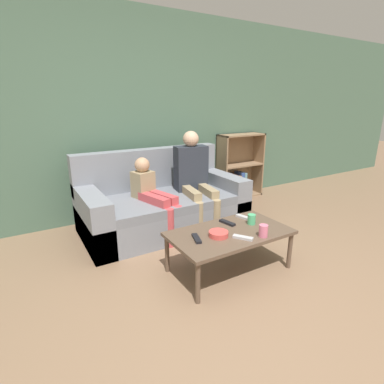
{
  "coord_description": "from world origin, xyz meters",
  "views": [
    {
      "loc": [
        -1.3,
        -1.3,
        1.5
      ],
      "look_at": [
        0.2,
        1.2,
        0.6
      ],
      "focal_mm": 28.0,
      "sensor_mm": 36.0,
      "label": 1
    }
  ],
  "objects_px": {
    "bookshelf": "(236,173)",
    "tv_remote_0": "(197,238)",
    "coffee_table": "(230,235)",
    "tv_remote_1": "(227,223)",
    "couch": "(163,204)",
    "cup_far": "(252,219)",
    "cup_near": "(263,231)",
    "person_adult": "(194,173)",
    "tv_remote_2": "(243,238)",
    "tv_remote_3": "(244,217)",
    "person_child": "(153,193)",
    "snack_bowl": "(218,234)"
  },
  "relations": [
    {
      "from": "snack_bowl",
      "to": "bookshelf",
      "type": "bearing_deg",
      "value": 47.37
    },
    {
      "from": "bookshelf",
      "to": "coffee_table",
      "type": "height_order",
      "value": "bookshelf"
    },
    {
      "from": "person_child",
      "to": "cup_far",
      "type": "relative_size",
      "value": 9.34
    },
    {
      "from": "tv_remote_1",
      "to": "tv_remote_3",
      "type": "relative_size",
      "value": 1.0
    },
    {
      "from": "bookshelf",
      "to": "tv_remote_3",
      "type": "bearing_deg",
      "value": -126.72
    },
    {
      "from": "cup_far",
      "to": "tv_remote_1",
      "type": "bearing_deg",
      "value": 147.79
    },
    {
      "from": "cup_near",
      "to": "snack_bowl",
      "type": "xyz_separation_m",
      "value": [
        -0.33,
        0.2,
        -0.03
      ]
    },
    {
      "from": "coffee_table",
      "to": "tv_remote_0",
      "type": "distance_m",
      "value": 0.34
    },
    {
      "from": "bookshelf",
      "to": "tv_remote_0",
      "type": "distance_m",
      "value": 2.47
    },
    {
      "from": "person_child",
      "to": "cup_far",
      "type": "xyz_separation_m",
      "value": [
        0.56,
        -1.0,
        -0.08
      ]
    },
    {
      "from": "person_adult",
      "to": "tv_remote_0",
      "type": "distance_m",
      "value": 1.29
    },
    {
      "from": "bookshelf",
      "to": "cup_near",
      "type": "bearing_deg",
      "value": -123.36
    },
    {
      "from": "tv_remote_0",
      "to": "cup_far",
      "type": "bearing_deg",
      "value": 19.15
    },
    {
      "from": "cup_far",
      "to": "tv_remote_2",
      "type": "distance_m",
      "value": 0.35
    },
    {
      "from": "person_adult",
      "to": "tv_remote_0",
      "type": "height_order",
      "value": "person_adult"
    },
    {
      "from": "cup_near",
      "to": "coffee_table",
      "type": "bearing_deg",
      "value": 128.7
    },
    {
      "from": "cup_far",
      "to": "snack_bowl",
      "type": "xyz_separation_m",
      "value": [
        -0.42,
        -0.06,
        -0.03
      ]
    },
    {
      "from": "person_child",
      "to": "cup_near",
      "type": "xyz_separation_m",
      "value": [
        0.47,
        -1.26,
        -0.07
      ]
    },
    {
      "from": "coffee_table",
      "to": "person_adult",
      "type": "xyz_separation_m",
      "value": [
        0.29,
        1.11,
        0.31
      ]
    },
    {
      "from": "cup_far",
      "to": "tv_remote_0",
      "type": "bearing_deg",
      "value": -178.35
    },
    {
      "from": "couch",
      "to": "tv_remote_2",
      "type": "xyz_separation_m",
      "value": [
        0.09,
        -1.38,
        0.1
      ]
    },
    {
      "from": "tv_remote_1",
      "to": "person_child",
      "type": "bearing_deg",
      "value": 102.07
    },
    {
      "from": "bookshelf",
      "to": "cup_far",
      "type": "xyz_separation_m",
      "value": [
        -1.18,
        -1.68,
        0.03
      ]
    },
    {
      "from": "cup_near",
      "to": "tv_remote_0",
      "type": "bearing_deg",
      "value": 155.19
    },
    {
      "from": "cup_far",
      "to": "tv_remote_3",
      "type": "relative_size",
      "value": 0.54
    },
    {
      "from": "bookshelf",
      "to": "tv_remote_0",
      "type": "bearing_deg",
      "value": -136.62
    },
    {
      "from": "cup_far",
      "to": "tv_remote_1",
      "type": "height_order",
      "value": "cup_far"
    },
    {
      "from": "tv_remote_0",
      "to": "snack_bowl",
      "type": "xyz_separation_m",
      "value": [
        0.19,
        -0.04,
        0.01
      ]
    },
    {
      "from": "couch",
      "to": "tv_remote_0",
      "type": "bearing_deg",
      "value": -101.85
    },
    {
      "from": "tv_remote_0",
      "to": "couch",
      "type": "bearing_deg",
      "value": 95.64
    },
    {
      "from": "cup_far",
      "to": "person_adult",
      "type": "bearing_deg",
      "value": 89.39
    },
    {
      "from": "snack_bowl",
      "to": "tv_remote_2",
      "type": "bearing_deg",
      "value": -44.57
    },
    {
      "from": "tv_remote_0",
      "to": "bookshelf",
      "type": "bearing_deg",
      "value": 60.88
    },
    {
      "from": "tv_remote_3",
      "to": "snack_bowl",
      "type": "distance_m",
      "value": 0.5
    },
    {
      "from": "cup_near",
      "to": "tv_remote_2",
      "type": "relative_size",
      "value": 0.63
    },
    {
      "from": "tv_remote_2",
      "to": "tv_remote_3",
      "type": "bearing_deg",
      "value": 14.54
    },
    {
      "from": "couch",
      "to": "cup_near",
      "type": "relative_size",
      "value": 17.93
    },
    {
      "from": "couch",
      "to": "bookshelf",
      "type": "bearing_deg",
      "value": 18.12
    },
    {
      "from": "person_adult",
      "to": "coffee_table",
      "type": "bearing_deg",
      "value": -96.08
    },
    {
      "from": "coffee_table",
      "to": "tv_remote_1",
      "type": "height_order",
      "value": "tv_remote_1"
    },
    {
      "from": "coffee_table",
      "to": "tv_remote_1",
      "type": "relative_size",
      "value": 6.12
    },
    {
      "from": "tv_remote_0",
      "to": "tv_remote_3",
      "type": "relative_size",
      "value": 1.0
    },
    {
      "from": "tv_remote_3",
      "to": "tv_remote_2",
      "type": "bearing_deg",
      "value": -145.8
    },
    {
      "from": "person_adult",
      "to": "snack_bowl",
      "type": "bearing_deg",
      "value": -102.37
    },
    {
      "from": "couch",
      "to": "cup_far",
      "type": "height_order",
      "value": "couch"
    },
    {
      "from": "person_child",
      "to": "tv_remote_3",
      "type": "height_order",
      "value": "person_child"
    },
    {
      "from": "tv_remote_1",
      "to": "snack_bowl",
      "type": "height_order",
      "value": "snack_bowl"
    },
    {
      "from": "person_child",
      "to": "snack_bowl",
      "type": "bearing_deg",
      "value": -97.36
    },
    {
      "from": "couch",
      "to": "cup_far",
      "type": "xyz_separation_m",
      "value": [
        0.37,
        -1.17,
        0.14
      ]
    },
    {
      "from": "person_adult",
      "to": "tv_remote_1",
      "type": "height_order",
      "value": "person_adult"
    }
  ]
}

